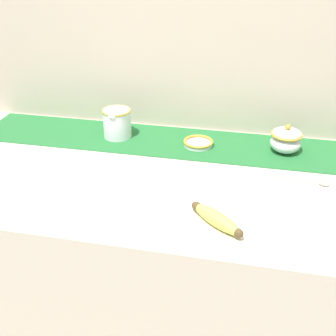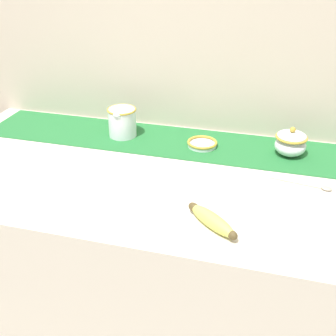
{
  "view_description": "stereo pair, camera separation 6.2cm",
  "coord_description": "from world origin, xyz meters",
  "px_view_note": "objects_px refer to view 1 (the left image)",
  "views": [
    {
      "loc": [
        0.29,
        -1.15,
        1.61
      ],
      "look_at": [
        0.05,
        -0.05,
        0.99
      ],
      "focal_mm": 45.0,
      "sensor_mm": 36.0,
      "label": 1
    },
    {
      "loc": [
        0.35,
        -1.14,
        1.61
      ],
      "look_at": [
        0.05,
        -0.05,
        0.99
      ],
      "focal_mm": 45.0,
      "sensor_mm": 36.0,
      "label": 2
    }
  ],
  "objects_px": {
    "cream_pitcher": "(117,122)",
    "banana": "(216,219)",
    "sugar_bowl": "(286,140)",
    "small_dish": "(198,143)",
    "spoon": "(318,183)"
  },
  "relations": [
    {
      "from": "cream_pitcher",
      "to": "spoon",
      "type": "distance_m",
      "value": 0.74
    },
    {
      "from": "cream_pitcher",
      "to": "small_dish",
      "type": "relative_size",
      "value": 1.18
    },
    {
      "from": "cream_pitcher",
      "to": "sugar_bowl",
      "type": "distance_m",
      "value": 0.62
    },
    {
      "from": "banana",
      "to": "small_dish",
      "type": "bearing_deg",
      "value": 104.01
    },
    {
      "from": "sugar_bowl",
      "to": "banana",
      "type": "bearing_deg",
      "value": -111.82
    },
    {
      "from": "spoon",
      "to": "sugar_bowl",
      "type": "bearing_deg",
      "value": 124.22
    },
    {
      "from": "spoon",
      "to": "cream_pitcher",
      "type": "bearing_deg",
      "value": 173.22
    },
    {
      "from": "sugar_bowl",
      "to": "small_dish",
      "type": "distance_m",
      "value": 0.31
    },
    {
      "from": "banana",
      "to": "spoon",
      "type": "bearing_deg",
      "value": 43.84
    },
    {
      "from": "cream_pitcher",
      "to": "sugar_bowl",
      "type": "height_order",
      "value": "cream_pitcher"
    },
    {
      "from": "cream_pitcher",
      "to": "banana",
      "type": "relative_size",
      "value": 0.81
    },
    {
      "from": "banana",
      "to": "spoon",
      "type": "distance_m",
      "value": 0.4
    },
    {
      "from": "small_dish",
      "to": "cream_pitcher",
      "type": "bearing_deg",
      "value": 177.34
    },
    {
      "from": "small_dish",
      "to": "spoon",
      "type": "relative_size",
      "value": 0.59
    },
    {
      "from": "sugar_bowl",
      "to": "small_dish",
      "type": "relative_size",
      "value": 1.0
    }
  ]
}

